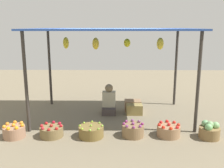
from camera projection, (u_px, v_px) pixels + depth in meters
name	position (u px, v px, depth m)	size (l,w,h in m)	color
ground_plane	(112.00, 116.00, 6.55)	(14.00, 14.00, 0.00)	#776B53
market_stall_structure	(112.00, 35.00, 6.10)	(3.90, 2.31, 2.19)	#38332D
vendor_person	(109.00, 102.00, 6.69)	(0.36, 0.44, 0.78)	#453C3B
basket_oranges	(14.00, 131.00, 5.27)	(0.45, 0.45, 0.30)	#A1765A
basket_red_apples	(52.00, 131.00, 5.31)	(0.48, 0.48, 0.27)	olive
basket_limes	(91.00, 131.00, 5.29)	(0.52, 0.52, 0.27)	brown
basket_purple_onions	(133.00, 130.00, 5.32)	(0.46, 0.46, 0.31)	olive
basket_red_tomatoes	(169.00, 130.00, 5.32)	(0.48, 0.48, 0.29)	#997451
basket_cabbages	(209.00, 131.00, 5.21)	(0.42, 0.42, 0.37)	olive
wooden_crate_near_vendor	(133.00, 105.00, 6.95)	(0.44, 0.33, 0.28)	#8E6C4C
wooden_crate_stacked_rear	(134.00, 109.00, 6.66)	(0.41, 0.30, 0.26)	olive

